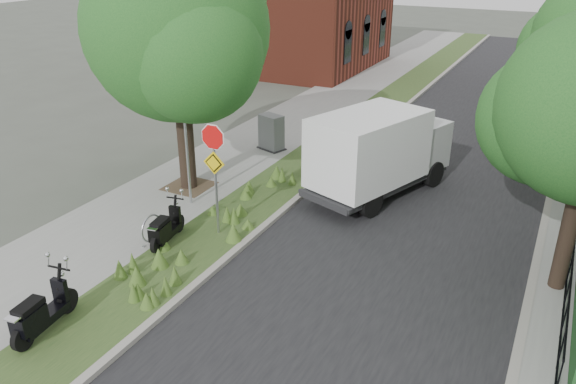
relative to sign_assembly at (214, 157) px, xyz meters
name	(u,v)px	position (x,y,z in m)	size (l,w,h in m)	color
ground	(252,258)	(1.40, -0.58, -2.33)	(120.00, 120.00, 0.00)	#4C5147
sidewalk_near	(285,127)	(-2.85, 9.42, -2.27)	(3.50, 60.00, 0.12)	gray
verge	(344,136)	(-0.10, 9.42, -2.27)	(2.00, 60.00, 0.12)	#2A4A1F
kerb_near	(367,139)	(0.90, 9.42, -2.26)	(0.20, 60.00, 0.13)	#9E9991
road	(454,155)	(4.40, 9.42, -2.32)	(7.00, 60.00, 0.01)	black
kerb_far	(555,169)	(7.90, 9.42, -2.26)	(0.20, 60.00, 0.13)	#9E9991
street_tree_main	(177,38)	(-2.68, 2.28, 2.48)	(6.21, 5.54, 7.66)	black
bare_post	(186,140)	(-1.80, 1.22, -0.21)	(0.08, 0.08, 4.00)	#A5A8AD
bike_hoop	(151,228)	(-1.30, -1.18, -1.83)	(0.06, 0.78, 0.77)	#A5A8AD
sign_assembly	(214,157)	(0.00, 0.00, 0.00)	(0.94, 0.08, 3.22)	#A5A8AD
scooter_near	(164,232)	(-0.87, -1.20, -1.82)	(0.53, 1.67, 0.80)	black
scooter_far	(38,318)	(-0.77, -5.28, -1.78)	(0.53, 1.83, 0.87)	black
box_truck	(378,149)	(2.90, 4.66, -0.81)	(3.55, 5.49, 2.33)	#262628
utility_cabinet	(271,133)	(-1.92, 6.56, -1.57)	(1.15, 0.94, 1.33)	#262628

